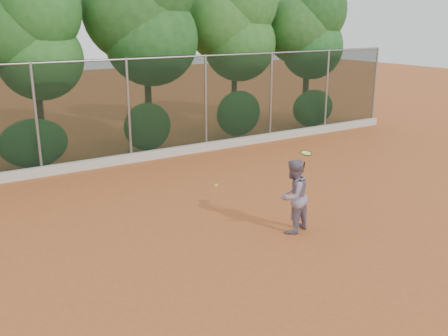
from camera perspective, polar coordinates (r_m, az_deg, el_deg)
ground at (r=11.70m, az=2.64°, el=-7.07°), size 80.00×80.00×0.00m
concrete_curb at (r=17.36m, az=-10.32°, el=1.16°), size 24.00×0.20×0.30m
tennis_player at (r=11.40m, az=7.91°, el=-3.21°), size 0.99×0.86×1.72m
chainlink_fence at (r=17.16m, az=-10.84°, el=6.80°), size 24.09×0.09×3.50m
foliage_backdrop at (r=18.61m, az=-15.24°, el=15.15°), size 23.70×3.63×7.55m
tennis_racket at (r=11.31m, az=9.34°, el=1.51°), size 0.31×0.31×0.53m
tennis_ball_in_flight at (r=9.74m, az=-0.91°, el=-2.00°), size 0.07×0.07×0.07m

